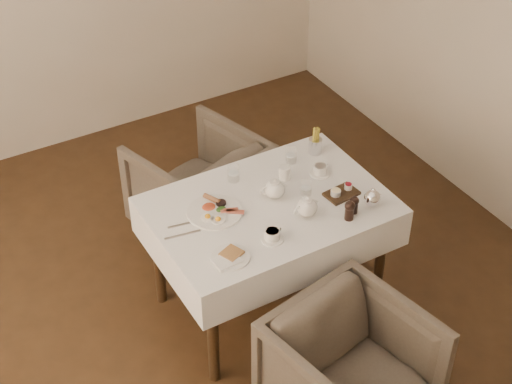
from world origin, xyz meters
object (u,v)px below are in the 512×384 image
Objects in this scene: breakfast_plate at (215,211)px; teapot_centre at (275,188)px; table at (269,221)px; armchair_near at (351,371)px; armchair_far at (199,186)px.

teapot_centre is at bearing -7.45° from breakfast_plate.
teapot_centre reaches higher than table.
armchair_near is 4.57× the size of teapot_centre.
teapot_centre is (0.08, -0.80, 0.48)m from armchair_far.
teapot_centre reaches higher than armchair_far.
breakfast_plate is at bearing -177.37° from teapot_centre.
armchair_far is (0.03, 1.73, 0.01)m from armchair_near.
armchair_near is 2.42× the size of breakfast_plate.
armchair_far is at bearing 91.43° from table.
armchair_near is at bearing -93.33° from table.
table reaches higher than armchair_far.
table is 0.19m from teapot_centre.
table is 1.73× the size of armchair_far.
table is 0.89m from armchair_far.
breakfast_plate is at bearing 92.91° from armchair_near.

